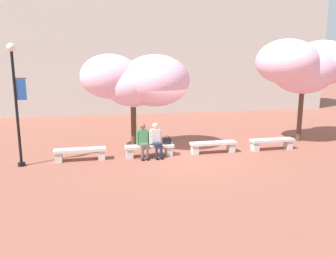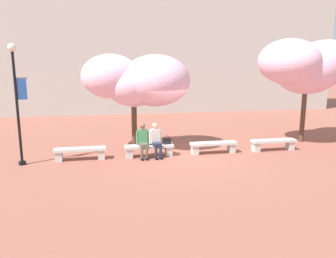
# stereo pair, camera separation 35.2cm
# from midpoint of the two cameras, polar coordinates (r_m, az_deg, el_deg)

# --- Properties ---
(ground_plane) EXTENTS (100.00, 100.00, 0.00)m
(ground_plane) POSITION_cam_midpoint_polar(r_m,az_deg,el_deg) (12.71, 1.63, -4.51)
(ground_plane) COLOR #8E5142
(building_facade) EXTENTS (28.00, 4.00, 9.34)m
(building_facade) POSITION_cam_midpoint_polar(r_m,az_deg,el_deg) (24.97, -5.40, 13.99)
(building_facade) COLOR #B7B2A8
(building_facade) RESTS_ON ground
(stone_bench_west_end) EXTENTS (1.85, 0.45, 0.45)m
(stone_bench_west_end) POSITION_cam_midpoint_polar(r_m,az_deg,el_deg) (12.34, -15.83, -3.96)
(stone_bench_west_end) COLOR beige
(stone_bench_west_end) RESTS_ON ground
(stone_bench_near_west) EXTENTS (1.85, 0.45, 0.45)m
(stone_bench_near_west) POSITION_cam_midpoint_polar(r_m,az_deg,el_deg) (12.41, -4.07, -3.47)
(stone_bench_near_west) COLOR beige
(stone_bench_near_west) RESTS_ON ground
(stone_bench_center) EXTENTS (1.85, 0.45, 0.45)m
(stone_bench_center) POSITION_cam_midpoint_polar(r_m,az_deg,el_deg) (12.98, 7.09, -2.87)
(stone_bench_center) COLOR beige
(stone_bench_center) RESTS_ON ground
(stone_bench_near_east) EXTENTS (1.85, 0.45, 0.45)m
(stone_bench_near_east) POSITION_cam_midpoint_polar(r_m,az_deg,el_deg) (13.99, 16.97, -2.25)
(stone_bench_near_east) COLOR beige
(stone_bench_near_east) RESTS_ON ground
(person_seated_left) EXTENTS (0.51, 0.69, 1.29)m
(person_seated_left) POSITION_cam_midpoint_polar(r_m,az_deg,el_deg) (12.24, -5.14, -1.80)
(person_seated_left) COLOR black
(person_seated_left) RESTS_ON ground
(person_seated_right) EXTENTS (0.50, 0.72, 1.29)m
(person_seated_right) POSITION_cam_midpoint_polar(r_m,az_deg,el_deg) (12.30, -2.92, -1.70)
(person_seated_right) COLOR black
(person_seated_right) RESTS_ON ground
(handbag) EXTENTS (0.30, 0.15, 0.34)m
(handbag) POSITION_cam_midpoint_polar(r_m,az_deg,el_deg) (12.46, -0.97, -2.08)
(handbag) COLOR black
(handbag) RESTS_ON stone_bench_near_west
(cherry_tree_main) EXTENTS (4.27, 2.73, 3.84)m
(cherry_tree_main) POSITION_cam_midpoint_polar(r_m,az_deg,el_deg) (13.12, -6.06, 8.34)
(cherry_tree_main) COLOR #513828
(cherry_tree_main) RESTS_ON ground
(cherry_tree_secondary) EXTENTS (4.63, 3.25, 4.51)m
(cherry_tree_secondary) POSITION_cam_midpoint_polar(r_m,az_deg,el_deg) (15.78, 22.15, 10.29)
(cherry_tree_secondary) COLOR #513828
(cherry_tree_secondary) RESTS_ON ground
(lamp_post_with_banner) EXTENTS (0.54, 0.28, 4.12)m
(lamp_post_with_banner) POSITION_cam_midpoint_polar(r_m,az_deg,el_deg) (12.06, -25.77, 5.48)
(lamp_post_with_banner) COLOR black
(lamp_post_with_banner) RESTS_ON ground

